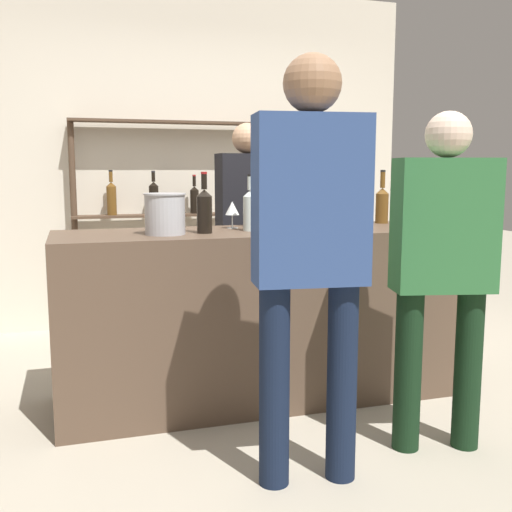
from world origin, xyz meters
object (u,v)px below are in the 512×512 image
Objects in this scene: customer_center at (310,239)px; ice_bucket at (165,214)px; wine_glass at (232,209)px; counter_bottle_2 at (250,209)px; server_behind_counter at (247,218)px; counter_bottle_0 at (204,210)px; customer_right at (443,258)px; counter_bottle_3 at (382,204)px; counter_bottle_1 at (254,205)px.

ice_bucket is at bearing 33.77° from customer_center.
wine_glass is 0.09× the size of customer_center.
counter_bottle_2 is 1.01m from server_behind_counter.
wine_glass is at bearing 46.10° from counter_bottle_0.
counter_bottle_0 is at bearing -133.90° from wine_glass.
server_behind_counter is at bearing 74.76° from counter_bottle_2.
ice_bucket is 0.14× the size of customer_right.
server_behind_counter is at bearing 131.94° from counter_bottle_3.
customer_center is at bearing -88.54° from wine_glass.
wine_glass is (0.21, 0.22, -0.01)m from counter_bottle_0.
counter_bottle_1 is at bearing 1.32° from customer_center.
counter_bottle_2 is at bearing -71.80° from wine_glass.
counter_bottle_1 is 0.22× the size of customer_right.
customer_center reaches higher than counter_bottle_1.
counter_bottle_0 is at bearing -170.40° from counter_bottle_2.
counter_bottle_3 is 0.19× the size of customer_center.
wine_glass is (-0.06, 0.17, -0.01)m from counter_bottle_2.
ice_bucket is (-0.21, -0.01, -0.02)m from counter_bottle_0.
ice_bucket is at bearing -39.96° from server_behind_counter.
counter_bottle_3 reaches higher than counter_bottle_0.
customer_center reaches higher than counter_bottle_0.
counter_bottle_0 is at bearing 62.84° from customer_right.
customer_right is at bearing 8.81° from server_behind_counter.
server_behind_counter reaches higher than ice_bucket.
counter_bottle_0 is 1.24m from customer_right.
wine_glass is at bearing 8.61° from customer_center.
customer_right reaches higher than counter_bottle_2.
wine_glass is 0.10× the size of customer_right.
counter_bottle_0 is 0.94× the size of counter_bottle_1.
counter_bottle_0 is at bearing -141.15° from counter_bottle_1.
customer_right is at bearing -62.09° from counter_bottle_1.
counter_bottle_0 is at bearing 21.96° from customer_center.
customer_right reaches higher than counter_bottle_1.
server_behind_counter is at bearing 25.84° from customer_right.
customer_center is at bearing -75.19° from counter_bottle_0.
counter_bottle_0 is 1.15m from server_behind_counter.
customer_center reaches higher than counter_bottle_2.
wine_glass is 1.12m from customer_center.
counter_bottle_1 reaches higher than counter_bottle_3.
counter_bottle_1 is at bearing -17.09° from server_behind_counter.
counter_bottle_3 is at bearing 12.44° from counter_bottle_0.
counter_bottle_1 is (0.36, 0.29, 0.00)m from counter_bottle_0.
counter_bottle_3 is 1.51× the size of ice_bucket.
ice_bucket is (-0.42, -0.22, -0.00)m from wine_glass.
counter_bottle_1 is at bearing 41.09° from customer_right.
counter_bottle_1 is 0.21× the size of server_behind_counter.
customer_right is (0.57, -1.08, -0.19)m from counter_bottle_1.
counter_bottle_2 is 2.00× the size of wine_glass.
counter_bottle_1 is at bearing 69.16° from counter_bottle_2.
server_behind_counter is (0.26, 0.96, -0.13)m from counter_bottle_2.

